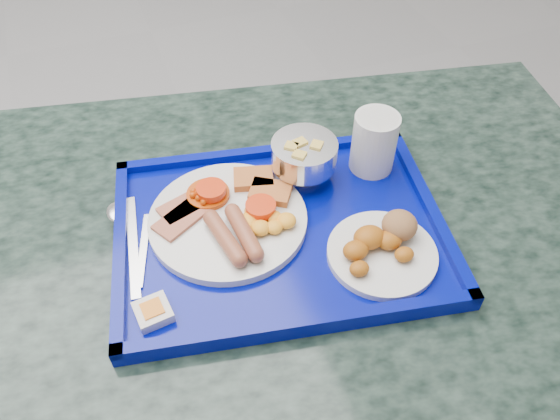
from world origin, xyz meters
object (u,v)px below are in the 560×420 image
fruit_bowl (304,155)px  juice_cup (374,141)px  tray (280,231)px  bread_plate (383,245)px  main_plate (232,216)px  table (280,301)px

fruit_bowl → juice_cup: size_ratio=1.04×
tray → bread_plate: (0.12, -0.09, 0.02)m
main_plate → bread_plate: (0.18, -0.13, 0.00)m
table → main_plate: main_plate is taller
table → tray: 0.20m
table → tray: size_ratio=2.39×
bread_plate → fruit_bowl: 0.19m
bread_plate → table: bearing=139.4°
tray → juice_cup: (0.19, 0.08, 0.06)m
tray → juice_cup: bearing=21.9°
table → main_plate: bearing=155.0°
main_plate → bread_plate: size_ratio=1.52×
table → tray: (-0.00, -0.01, 0.20)m
table → juice_cup: bearing=20.3°
main_plate → fruit_bowl: (0.14, 0.05, 0.03)m
tray → bread_plate: size_ratio=3.46×
bread_plate → fruit_bowl: fruit_bowl is taller
main_plate → fruit_bowl: size_ratio=2.27×
tray → main_plate: (-0.06, 0.04, 0.02)m
table → juice_cup: 0.33m
bread_plate → tray: bearing=141.8°
table → tray: tray is taller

